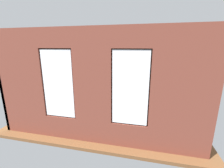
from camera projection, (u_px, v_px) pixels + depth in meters
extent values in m
cube|color=brown|center=(114.00, 107.00, 6.99)|extent=(6.63, 6.20, 0.10)
cube|color=brown|center=(183.00, 95.00, 3.53)|extent=(1.53, 0.16, 3.19)
cube|color=brown|center=(93.00, 89.00, 4.02)|extent=(1.04, 0.16, 3.19)
cube|color=brown|center=(22.00, 84.00, 4.50)|extent=(1.53, 0.16, 3.19)
cube|color=brown|center=(129.00, 135.00, 4.11)|extent=(0.97, 0.16, 0.68)
cube|color=brown|center=(132.00, 37.00, 3.47)|extent=(0.97, 0.16, 0.53)
cube|color=white|center=(130.00, 89.00, 3.74)|extent=(0.91, 0.03, 1.92)
cube|color=#38281E|center=(130.00, 88.00, 3.80)|extent=(0.97, 0.04, 1.98)
cube|color=brown|center=(63.00, 127.00, 4.54)|extent=(0.97, 0.16, 0.68)
cube|color=brown|center=(55.00, 38.00, 3.90)|extent=(0.97, 0.16, 0.53)
cube|color=white|center=(58.00, 85.00, 4.18)|extent=(0.91, 0.03, 1.92)
cube|color=#38281E|center=(59.00, 84.00, 4.23)|extent=(0.97, 0.04, 1.98)
cube|color=#A87547|center=(95.00, 119.00, 4.34)|extent=(3.18, 0.24, 0.06)
cube|color=black|center=(94.00, 76.00, 4.02)|extent=(0.52, 0.03, 0.67)
cube|color=#389360|center=(94.00, 76.00, 4.03)|extent=(0.46, 0.01, 0.61)
cube|color=silver|center=(51.00, 70.00, 7.03)|extent=(0.10, 5.20, 3.19)
cube|color=black|center=(78.00, 120.00, 5.20)|extent=(1.84, 0.85, 0.42)
cube|color=black|center=(72.00, 114.00, 4.80)|extent=(1.84, 0.24, 0.38)
cube|color=black|center=(100.00, 114.00, 4.95)|extent=(0.22, 0.85, 0.24)
cube|color=black|center=(56.00, 110.00, 5.30)|extent=(0.22, 0.85, 0.24)
cube|color=black|center=(87.00, 113.00, 5.10)|extent=(0.65, 0.65, 0.12)
cube|color=black|center=(68.00, 112.00, 5.25)|extent=(0.65, 0.65, 0.12)
cube|color=black|center=(166.00, 107.00, 6.31)|extent=(0.86, 1.83, 0.42)
cube|color=black|center=(175.00, 99.00, 6.14)|extent=(0.25, 1.83, 0.38)
cube|color=black|center=(164.00, 94.00, 6.99)|extent=(0.85, 0.22, 0.24)
cube|color=black|center=(169.00, 108.00, 5.47)|extent=(0.85, 0.22, 0.24)
cube|color=black|center=(164.00, 98.00, 6.58)|extent=(0.65, 0.64, 0.12)
cube|color=black|center=(166.00, 104.00, 5.92)|extent=(0.65, 0.64, 0.12)
cube|color=#A87547|center=(114.00, 99.00, 6.79)|extent=(1.44, 0.70, 0.04)
cube|color=#A87547|center=(129.00, 102.00, 6.98)|extent=(0.07, 0.07, 0.36)
cube|color=#A87547|center=(102.00, 100.00, 7.26)|extent=(0.07, 0.07, 0.36)
cube|color=#A87547|center=(127.00, 107.00, 6.43)|extent=(0.07, 0.07, 0.36)
cube|color=#A87547|center=(98.00, 104.00, 6.71)|extent=(0.07, 0.07, 0.36)
cylinder|color=#4C4C51|center=(104.00, 98.00, 6.77)|extent=(0.08, 0.08, 0.09)
cylinder|color=#B7333D|center=(123.00, 97.00, 6.81)|extent=(0.08, 0.08, 0.09)
cylinder|color=brown|center=(114.00, 98.00, 6.78)|extent=(0.09, 0.09, 0.07)
sphere|color=#3D8E42|center=(114.00, 96.00, 6.76)|extent=(0.11, 0.11, 0.11)
cube|color=#59595B|center=(116.00, 99.00, 6.66)|extent=(0.18, 0.07, 0.02)
cube|color=black|center=(61.00, 97.00, 7.42)|extent=(1.17, 0.42, 0.47)
cube|color=black|center=(61.00, 92.00, 7.35)|extent=(0.45, 0.20, 0.05)
cube|color=black|center=(61.00, 91.00, 7.34)|extent=(0.06, 0.04, 0.06)
cube|color=black|center=(60.00, 85.00, 7.26)|extent=(1.02, 0.04, 0.57)
cube|color=black|center=(60.00, 85.00, 7.28)|extent=(0.97, 0.01, 0.52)
cylinder|color=olive|center=(103.00, 91.00, 8.76)|extent=(0.47, 0.47, 0.28)
ellipsoid|color=white|center=(103.00, 86.00, 8.68)|extent=(1.04, 1.04, 0.41)
ellipsoid|color=navy|center=(102.00, 84.00, 8.67)|extent=(0.44, 0.44, 0.18)
cylinder|color=#47423D|center=(116.00, 126.00, 4.92)|extent=(0.27, 0.27, 0.30)
cylinder|color=brown|center=(116.00, 115.00, 4.82)|extent=(0.05, 0.05, 0.52)
cone|color=#286B2D|center=(108.00, 100.00, 4.75)|extent=(0.65, 0.20, 0.56)
cone|color=#286B2D|center=(114.00, 103.00, 4.48)|extent=(0.24, 0.61, 0.61)
cone|color=#286B2D|center=(121.00, 101.00, 4.55)|extent=(0.56, 0.43, 0.65)
cone|color=#286B2D|center=(123.00, 99.00, 4.84)|extent=(0.57, 0.57, 0.56)
cone|color=#286B2D|center=(117.00, 97.00, 4.92)|extent=(0.25, 0.61, 0.62)
cylinder|color=#9E5638|center=(60.00, 108.00, 6.34)|extent=(0.30, 0.30, 0.33)
cylinder|color=brown|center=(59.00, 98.00, 6.23)|extent=(0.05, 0.05, 0.56)
cone|color=#286B2D|center=(54.00, 85.00, 6.16)|extent=(0.54, 0.23, 0.61)
cone|color=#286B2D|center=(53.00, 87.00, 5.91)|extent=(0.34, 0.59, 0.57)
cone|color=#286B2D|center=(60.00, 87.00, 5.94)|extent=(0.55, 0.44, 0.59)
cone|color=#286B2D|center=(64.00, 86.00, 6.25)|extent=(0.55, 0.55, 0.51)
cone|color=#286B2D|center=(59.00, 85.00, 6.36)|extent=(0.38, 0.63, 0.52)
cylinder|color=beige|center=(165.00, 93.00, 8.39)|extent=(0.35, 0.35, 0.36)
cylinder|color=brown|center=(165.00, 85.00, 8.28)|extent=(0.06, 0.06, 0.49)
cone|color=#1E5B28|center=(161.00, 77.00, 8.24)|extent=(0.56, 0.16, 0.51)
cone|color=#1E5B28|center=(164.00, 77.00, 8.01)|extent=(0.36, 0.50, 0.55)
cone|color=#1E5B28|center=(168.00, 77.00, 7.97)|extent=(0.33, 0.47, 0.58)
cone|color=#1E5B28|center=(170.00, 76.00, 8.13)|extent=(0.48, 0.15, 0.58)
cone|color=#1E5B28|center=(168.00, 76.00, 8.28)|extent=(0.36, 0.44, 0.59)
cone|color=#1E5B28|center=(163.00, 76.00, 8.38)|extent=(0.37, 0.52, 0.53)
cylinder|color=brown|center=(181.00, 136.00, 4.36)|extent=(0.30, 0.30, 0.31)
cylinder|color=brown|center=(182.00, 125.00, 4.27)|extent=(0.05, 0.05, 0.40)
cone|color=#1E5B28|center=(175.00, 109.00, 4.22)|extent=(0.61, 0.18, 0.64)
cone|color=#1E5B28|center=(180.00, 111.00, 4.04)|extent=(0.45, 0.49, 0.70)
cone|color=#1E5B28|center=(187.00, 115.00, 3.90)|extent=(0.17, 0.65, 0.60)
cone|color=#1E5B28|center=(195.00, 115.00, 3.96)|extent=(0.63, 0.51, 0.57)
cone|color=#1E5B28|center=(192.00, 110.00, 4.26)|extent=(0.63, 0.49, 0.58)
cone|color=#1E5B28|center=(184.00, 107.00, 4.39)|extent=(0.28, 0.64, 0.62)
cone|color=#1E5B28|center=(176.00, 107.00, 4.36)|extent=(0.54, 0.53, 0.63)
cylinder|color=brown|center=(155.00, 98.00, 7.70)|extent=(0.21, 0.21, 0.19)
cylinder|color=brown|center=(155.00, 96.00, 7.66)|extent=(0.03, 0.03, 0.07)
ellipsoid|color=#1E5B28|center=(156.00, 93.00, 7.62)|extent=(0.37, 0.37, 0.28)
cylinder|color=#9E5638|center=(84.00, 88.00, 9.38)|extent=(0.30, 0.30, 0.30)
cylinder|color=brown|center=(84.00, 85.00, 9.34)|extent=(0.05, 0.05, 0.09)
ellipsoid|color=#286B2D|center=(84.00, 81.00, 9.27)|extent=(0.73, 0.73, 0.45)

